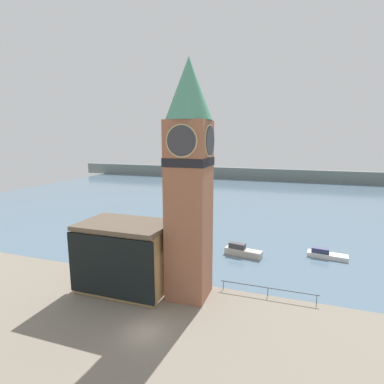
{
  "coord_description": "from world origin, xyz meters",
  "views": [
    {
      "loc": [
        12.22,
        -22.57,
        17.93
      ],
      "look_at": [
        2.64,
        5.86,
        12.54
      ],
      "focal_mm": 28.0,
      "sensor_mm": 36.0,
      "label": 1
    }
  ],
  "objects_px": {
    "clock_tower": "(189,176)",
    "boat_far": "(326,254)",
    "pier_building": "(125,256)",
    "boat_near": "(242,251)",
    "mooring_bollard_near": "(204,293)"
  },
  "relations": [
    {
      "from": "clock_tower",
      "to": "boat_far",
      "type": "bearing_deg",
      "value": 46.85
    },
    {
      "from": "pier_building",
      "to": "boat_near",
      "type": "relative_size",
      "value": 1.79
    },
    {
      "from": "pier_building",
      "to": "boat_near",
      "type": "bearing_deg",
      "value": 51.74
    },
    {
      "from": "boat_near",
      "to": "mooring_bollard_near",
      "type": "relative_size",
      "value": 6.73
    },
    {
      "from": "clock_tower",
      "to": "pier_building",
      "type": "height_order",
      "value": "clock_tower"
    },
    {
      "from": "boat_near",
      "to": "boat_far",
      "type": "height_order",
      "value": "boat_near"
    },
    {
      "from": "pier_building",
      "to": "boat_far",
      "type": "xyz_separation_m",
      "value": [
        23.91,
        18.05,
        -3.6
      ]
    },
    {
      "from": "clock_tower",
      "to": "mooring_bollard_near",
      "type": "distance_m",
      "value": 13.51
    },
    {
      "from": "clock_tower",
      "to": "mooring_bollard_near",
      "type": "xyz_separation_m",
      "value": [
        1.79,
        0.16,
        -13.39
      ]
    },
    {
      "from": "pier_building",
      "to": "mooring_bollard_near",
      "type": "xyz_separation_m",
      "value": [
        9.59,
        1.02,
        -3.62
      ]
    },
    {
      "from": "boat_near",
      "to": "clock_tower",
      "type": "bearing_deg",
      "value": -95.31
    },
    {
      "from": "boat_near",
      "to": "mooring_bollard_near",
      "type": "bearing_deg",
      "value": -88.37
    },
    {
      "from": "pier_building",
      "to": "boat_far",
      "type": "bearing_deg",
      "value": 37.05
    },
    {
      "from": "clock_tower",
      "to": "pier_building",
      "type": "relative_size",
      "value": 2.46
    },
    {
      "from": "clock_tower",
      "to": "mooring_bollard_near",
      "type": "bearing_deg",
      "value": 4.97
    }
  ]
}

